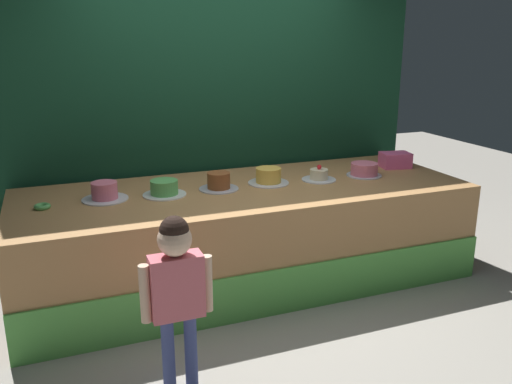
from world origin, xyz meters
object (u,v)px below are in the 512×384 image
object	(u,v)px
cake_far_left	(105,192)
cake_right	(319,176)
cake_center_left	(219,182)
cake_center_right	(268,176)
cake_far_right	(364,170)
child_figure	(176,281)
pink_box	(395,160)
cake_left	(164,189)
donut	(42,206)

from	to	relation	value
cake_far_left	cake_right	size ratio (longest dim) A/B	1.18
cake_center_left	cake_center_right	world-z (taller)	cake_center_left
cake_far_left	cake_far_right	xyz separation A→B (m)	(2.17, -0.09, -0.00)
child_figure	cake_center_right	size ratio (longest dim) A/B	3.10
child_figure	pink_box	bearing A→B (deg)	30.05
cake_left	cake_center_right	bearing A→B (deg)	1.74
donut	cake_right	distance (m)	2.17
cake_left	cake_right	world-z (taller)	cake_right
cake_far_left	cake_right	bearing A→B (deg)	-2.64
pink_box	donut	bearing A→B (deg)	-177.47
child_figure	cake_right	xyz separation A→B (m)	(1.51, 1.22, 0.15)
cake_far_left	cake_left	size ratio (longest dim) A/B	1.03
cake_left	cake_center_right	distance (m)	0.87
pink_box	cake_far_left	xyz separation A→B (m)	(-2.60, -0.07, -0.01)
donut	cake_center_right	size ratio (longest dim) A/B	0.34
donut	cake_left	size ratio (longest dim) A/B	0.34
child_figure	cake_far_right	size ratio (longest dim) A/B	3.47
cake_center_right	donut	bearing A→B (deg)	-178.51
pink_box	cake_right	xyz separation A→B (m)	(-0.87, -0.15, -0.03)
child_figure	pink_box	world-z (taller)	child_figure
cake_far_right	cake_right	bearing A→B (deg)	178.39
donut	cake_far_right	xyz separation A→B (m)	(2.60, -0.03, 0.04)
cake_far_left	child_figure	bearing A→B (deg)	-80.22
donut	cake_right	bearing A→B (deg)	-0.42
cake_center_left	cake_far_right	distance (m)	1.30
child_figure	cake_left	xyz separation A→B (m)	(0.21, 1.26, 0.16)
cake_left	donut	bearing A→B (deg)	-178.75
donut	cake_center_left	size ratio (longest dim) A/B	0.36
donut	cake_far_left	xyz separation A→B (m)	(0.43, 0.06, 0.04)
cake_right	cake_far_left	bearing A→B (deg)	177.36
donut	cake_far_left	bearing A→B (deg)	8.41
cake_center_right	cake_right	world-z (taller)	cake_right
donut	child_figure	bearing A→B (deg)	-62.04
child_figure	pink_box	xyz separation A→B (m)	(2.37, 1.37, 0.18)
pink_box	donut	size ratio (longest dim) A/B	2.30
cake_far_right	cake_center_left	bearing A→B (deg)	177.75
pink_box	cake_far_right	xyz separation A→B (m)	(-0.43, -0.16, -0.02)
cake_center_left	cake_center_right	size ratio (longest dim) A/B	0.93
cake_left	cake_far_left	bearing A→B (deg)	174.04
cake_far_left	cake_left	bearing A→B (deg)	-5.96
pink_box	cake_left	size ratio (longest dim) A/B	0.79
donut	cake_left	bearing A→B (deg)	1.25
donut	cake_center_left	distance (m)	1.30
child_figure	cake_left	world-z (taller)	child_figure
cake_left	cake_far_right	size ratio (longest dim) A/B	1.09
cake_far_right	cake_far_left	bearing A→B (deg)	177.57
donut	cake_far_left	world-z (taller)	cake_far_left
cake_far_left	cake_right	distance (m)	1.74
donut	cake_right	world-z (taller)	cake_right
pink_box	cake_center_right	xyz separation A→B (m)	(-1.30, -0.09, -0.01)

